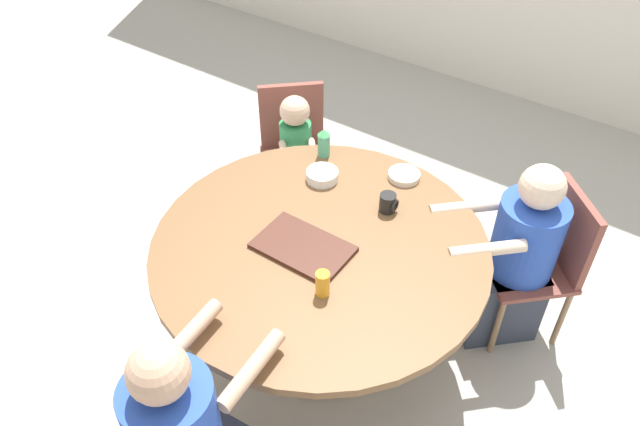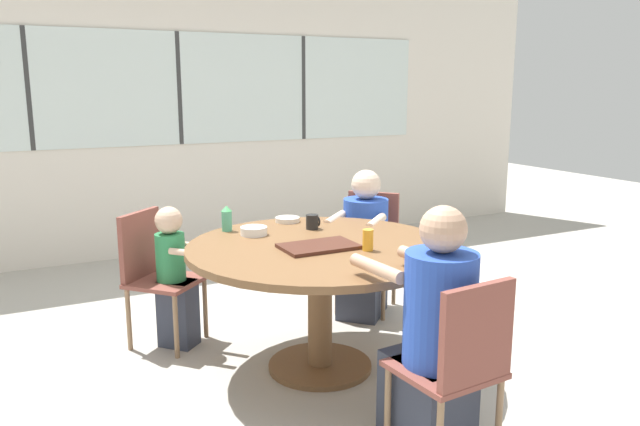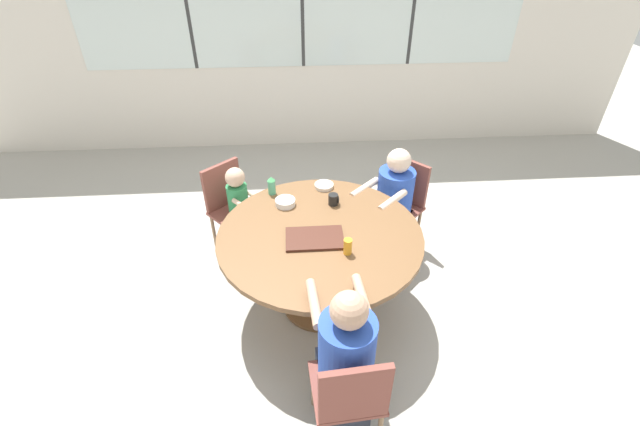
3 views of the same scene
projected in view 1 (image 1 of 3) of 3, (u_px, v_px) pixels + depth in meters
The scene contains 12 objects.
ground_plane at pixel (320, 346), 3.23m from camera, with size 16.00×16.00×0.00m, color #B2ADA3.
dining_table at pixel (320, 264), 2.82m from camera, with size 1.50×1.50×0.74m.
chair_for_man_blue_shirt at pixel (547, 253), 3.03m from camera, with size 0.57×0.57×0.85m.
chair_for_toddler at pixel (294, 143), 3.73m from camera, with size 0.57×0.57×0.85m.
person_man_blue_shirt at pixel (512, 263), 3.04m from camera, with size 0.63×0.62×1.04m.
person_toddler at pixel (297, 167), 3.66m from camera, with size 0.36×0.36×0.89m.
food_tray_dark at pixel (303, 247), 2.71m from camera, with size 0.41×0.26×0.02m.
coffee_mug at pixel (388, 203), 2.87m from camera, with size 0.08×0.08×0.09m.
sippy_cup at pixel (324, 142), 3.18m from camera, with size 0.07×0.07×0.16m.
juice_glass at pixel (323, 284), 2.48m from camera, with size 0.06×0.06×0.12m.
bowl_white_shallow at pixel (404, 175), 3.07m from camera, with size 0.16×0.16×0.03m.
bowl_cereal at pixel (322, 175), 3.06m from camera, with size 0.16×0.16×0.05m.
Camera 1 is at (1.11, -1.61, 2.66)m, focal length 35.00 mm.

